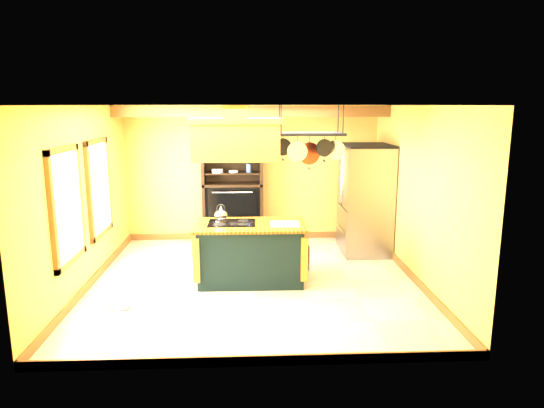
{
  "coord_description": "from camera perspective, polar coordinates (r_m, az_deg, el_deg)",
  "views": [
    {
      "loc": [
        -0.06,
        -7.16,
        2.71
      ],
      "look_at": [
        0.29,
        0.3,
        1.17
      ],
      "focal_mm": 32.0,
      "sensor_mm": 36.0,
      "label": 1
    }
  ],
  "objects": [
    {
      "name": "wall_right",
      "position": [
        7.72,
        16.73,
        0.99
      ],
      "size": [
        0.02,
        5.0,
        2.7
      ],
      "primitive_type": "cube",
      "color": "#DCA350",
      "rests_on": "floor"
    },
    {
      "name": "hutch",
      "position": [
        9.62,
        -4.61,
        0.28
      ],
      "size": [
        1.18,
        0.54,
        2.08
      ],
      "color": "black",
      "rests_on": "floor"
    },
    {
      "name": "window_far",
      "position": [
        8.22,
        -19.66,
        1.79
      ],
      "size": [
        0.06,
        1.06,
        1.56
      ],
      "color": "brown",
      "rests_on": "wall_left"
    },
    {
      "name": "refrigerator",
      "position": [
        9.06,
        10.88,
        0.29
      ],
      "size": [
        0.85,
        1.01,
        1.97
      ],
      "color": "gray",
      "rests_on": "floor"
    },
    {
      "name": "floor",
      "position": [
        7.65,
        -2.08,
        -9.12
      ],
      "size": [
        5.0,
        5.0,
        0.0
      ],
      "primitive_type": "plane",
      "color": "beige",
      "rests_on": "ground"
    },
    {
      "name": "window_near",
      "position": [
        6.92,
        -22.96,
        -0.21
      ],
      "size": [
        0.06,
        1.06,
        1.56
      ],
      "color": "brown",
      "rests_on": "wall_left"
    },
    {
      "name": "floor_register",
      "position": [
        6.98,
        -17.52,
        -11.73
      ],
      "size": [
        0.29,
        0.16,
        0.01
      ],
      "primitive_type": "cube",
      "rotation": [
        0.0,
        0.0,
        0.15
      ],
      "color": "black",
      "rests_on": "floor"
    },
    {
      "name": "kitchen_island",
      "position": [
        7.54,
        -2.55,
        -5.67
      ],
      "size": [
        1.72,
        0.97,
        1.11
      ],
      "rotation": [
        0.0,
        0.0,
        -0.01
      ],
      "color": "black",
      "rests_on": "floor"
    },
    {
      "name": "wall_front",
      "position": [
        4.85,
        -1.86,
        -4.65
      ],
      "size": [
        5.0,
        0.02,
        2.7
      ],
      "primitive_type": "cube",
      "color": "#DCA350",
      "rests_on": "floor"
    },
    {
      "name": "wall_back",
      "position": [
        9.75,
        -2.31,
        3.61
      ],
      "size": [
        5.0,
        0.02,
        2.7
      ],
      "primitive_type": "cube",
      "color": "#DCA350",
      "rests_on": "floor"
    },
    {
      "name": "ceiling",
      "position": [
        7.16,
        -2.25,
        11.55
      ],
      "size": [
        5.0,
        5.0,
        0.0
      ],
      "primitive_type": "plane",
      "rotation": [
        3.14,
        0.0,
        0.0
      ],
      "color": "white",
      "rests_on": "wall_back"
    },
    {
      "name": "ceiling_beam",
      "position": [
        8.86,
        -2.34,
        10.85
      ],
      "size": [
        5.0,
        0.15,
        0.2
      ],
      "primitive_type": "cube",
      "color": "brown",
      "rests_on": "ceiling"
    },
    {
      "name": "range_hood",
      "position": [
        7.21,
        -4.26,
        7.82
      ],
      "size": [
        1.34,
        0.76,
        0.8
      ],
      "color": "#AD832B",
      "rests_on": "ceiling"
    },
    {
      "name": "pot_rack",
      "position": [
        7.28,
        4.54,
        7.42
      ],
      "size": [
        1.08,
        0.5,
        0.89
      ],
      "color": "black",
      "rests_on": "ceiling"
    },
    {
      "name": "wall_left",
      "position": [
        7.68,
        -21.16,
        0.64
      ],
      "size": [
        0.02,
        5.0,
        2.7
      ],
      "primitive_type": "cube",
      "color": "#DCA350",
      "rests_on": "floor"
    }
  ]
}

